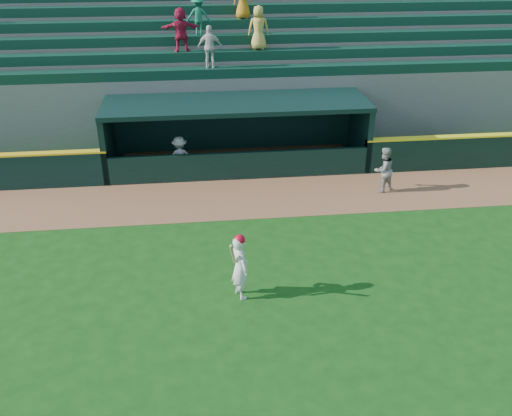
# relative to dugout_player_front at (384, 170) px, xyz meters

# --- Properties ---
(ground) EXTENTS (120.00, 120.00, 0.00)m
(ground) POSITION_rel_dugout_player_front_xyz_m (-4.65, -4.94, -0.78)
(ground) COLOR #144511
(ground) RESTS_ON ground
(warning_track) EXTENTS (40.00, 3.00, 0.01)m
(warning_track) POSITION_rel_dugout_player_front_xyz_m (-4.65, -0.04, -0.77)
(warning_track) COLOR brown
(warning_track) RESTS_ON ground
(dugout_player_front) EXTENTS (0.93, 0.84, 1.55)m
(dugout_player_front) POSITION_rel_dugout_player_front_xyz_m (0.00, 0.00, 0.00)
(dugout_player_front) COLOR gray
(dugout_player_front) RESTS_ON ground
(dugout_player_inside) EXTENTS (1.03, 0.69, 1.48)m
(dugout_player_inside) POSITION_rel_dugout_player_front_xyz_m (-6.73, 2.02, -0.04)
(dugout_player_inside) COLOR #ADADA8
(dugout_player_inside) RESTS_ON ground
(dugout) EXTENTS (9.40, 2.80, 2.46)m
(dugout) POSITION_rel_dugout_player_front_xyz_m (-4.65, 3.07, 0.58)
(dugout) COLOR #60605C
(dugout) RESTS_ON ground
(stands) EXTENTS (34.50, 6.25, 7.56)m
(stands) POSITION_rel_dugout_player_front_xyz_m (-4.66, 7.63, 1.61)
(stands) COLOR slate
(stands) RESTS_ON ground
(batter_at_plate) EXTENTS (0.59, 0.83, 1.71)m
(batter_at_plate) POSITION_rel_dugout_player_front_xyz_m (-5.28, -5.44, 0.08)
(batter_at_plate) COLOR white
(batter_at_plate) RESTS_ON ground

